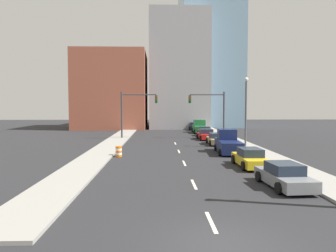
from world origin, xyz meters
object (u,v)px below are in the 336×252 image
object	(u,v)px
traffic_barrel	(119,152)
street_lamp	(246,107)
traffic_signal_left	(132,108)
pickup_truck_navy	(228,144)
sedan_red	(206,135)
sedan_brown	(205,132)
pickup_truck_green	(200,127)
sedan_black	(194,126)
sedan_tan	(217,139)
traffic_signal_right	(214,108)
sedan_yellow	(250,158)
sedan_gray	(284,176)

from	to	relation	value
traffic_barrel	street_lamp	size ratio (longest dim) A/B	0.12
traffic_signal_left	pickup_truck_navy	world-z (taller)	traffic_signal_left
sedan_red	sedan_brown	world-z (taller)	sedan_red
traffic_signal_left	pickup_truck_green	size ratio (longest dim) A/B	1.12
sedan_brown	sedan_black	bearing A→B (deg)	94.16
pickup_truck_navy	sedan_tan	bearing A→B (deg)	91.96
sedan_red	pickup_truck_green	size ratio (longest dim) A/B	0.79
street_lamp	sedan_tan	distance (m)	5.60
traffic_signal_right	pickup_truck_green	xyz separation A→B (m)	(-0.63, 10.20, -3.39)
sedan_red	sedan_yellow	bearing A→B (deg)	-90.65
sedan_gray	traffic_signal_left	bearing A→B (deg)	107.79
traffic_signal_left	sedan_yellow	size ratio (longest dim) A/B	1.38
traffic_signal_left	sedan_tan	world-z (taller)	traffic_signal_left
street_lamp	sedan_brown	size ratio (longest dim) A/B	1.62
traffic_barrel	sedan_brown	distance (m)	23.04
traffic_barrel	street_lamp	world-z (taller)	street_lamp
sedan_brown	sedan_black	size ratio (longest dim) A/B	1.01
traffic_signal_left	sedan_yellow	xyz separation A→B (m)	(10.51, -21.46, -3.64)
traffic_signal_left	sedan_brown	world-z (taller)	traffic_signal_left
street_lamp	traffic_signal_right	bearing A→B (deg)	99.75
street_lamp	pickup_truck_green	distance (m)	20.91
traffic_barrel	street_lamp	distance (m)	14.94
traffic_signal_right	street_lamp	size ratio (longest dim) A/B	0.86
sedan_gray	pickup_truck_navy	distance (m)	13.58
pickup_truck_green	traffic_signal_left	bearing A→B (deg)	-135.90
sedan_gray	pickup_truck_navy	bearing A→B (deg)	87.79
sedan_tan	sedan_brown	distance (m)	11.25
sedan_tan	sedan_yellow	bearing A→B (deg)	-89.43
sedan_yellow	sedan_brown	size ratio (longest dim) A/B	1.00
street_lamp	pickup_truck_navy	bearing A→B (deg)	-125.74
traffic_signal_right	street_lamp	distance (m)	10.41
pickup_truck_navy	sedan_black	size ratio (longest dim) A/B	1.25
traffic_signal_left	sedan_brown	distance (m)	12.05
traffic_signal_left	sedan_brown	bearing A→B (deg)	21.07
traffic_barrel	sedan_tan	bearing A→B (deg)	41.21
traffic_signal_left	traffic_barrel	size ratio (longest dim) A/B	6.88
sedan_red	sedan_brown	size ratio (longest dim) A/B	0.98
street_lamp	pickup_truck_navy	xyz separation A→B (m)	(-2.74, -3.81, -3.57)
sedan_gray	sedan_yellow	world-z (taller)	sedan_yellow
pickup_truck_navy	sedan_tan	size ratio (longest dim) A/B	1.26
traffic_signal_right	sedan_yellow	xyz separation A→B (m)	(-0.89, -21.46, -3.64)
sedan_brown	sedan_black	distance (m)	12.68
street_lamp	sedan_black	bearing A→B (deg)	95.58
sedan_brown	sedan_tan	bearing A→B (deg)	-87.59
sedan_yellow	sedan_tan	size ratio (longest dim) A/B	1.02
traffic_signal_right	sedan_gray	world-z (taller)	traffic_signal_right
sedan_gray	sedan_red	world-z (taller)	sedan_red
street_lamp	pickup_truck_green	size ratio (longest dim) A/B	1.31
sedan_brown	sedan_red	bearing A→B (deg)	-93.01
pickup_truck_navy	traffic_signal_right	bearing A→B (deg)	89.29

